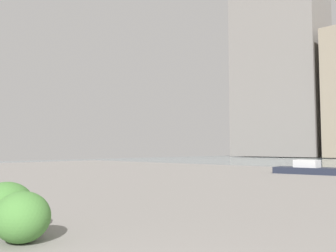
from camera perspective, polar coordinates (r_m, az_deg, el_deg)
The scene contains 4 objects.
building_annex at distance 76.38m, azimuth 18.32°, elevation 8.53°, with size 17.76×11.83×37.41m.
shrub_round at distance 6.80m, azimuth -25.61°, elevation -12.19°, with size 1.04×0.94×0.88m.
shrub_wide at distance 5.98m, azimuth -23.34°, elevation -13.87°, with size 0.94×0.85×0.80m.
boat at distance 22.03m, azimuth 22.37°, elevation -6.89°, with size 3.82×2.03×0.95m.
Camera 1 is at (-1.50, 1.04, 1.47)m, focal length 36.23 mm.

